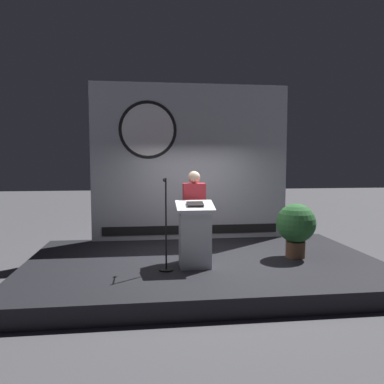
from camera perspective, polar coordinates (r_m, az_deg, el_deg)
ground_plane at (r=7.11m, az=1.72°, el=-12.51°), size 40.00×40.00×0.00m
stage_platform at (r=7.07m, az=1.72°, el=-11.35°), size 6.40×4.00×0.30m
banner_display at (r=8.61m, az=-0.34°, el=4.57°), size 4.50×0.12×3.54m
podium at (r=6.42m, az=0.45°, el=-6.59°), size 0.64×0.50×1.13m
speaker_person at (r=6.85m, az=0.32°, el=-3.48°), size 0.40×0.26×1.62m
microphone_stand at (r=6.28m, az=-3.98°, el=-6.95°), size 0.24×0.50×1.53m
potted_plant at (r=7.30m, az=15.51°, el=-4.92°), size 0.73×0.73×1.02m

